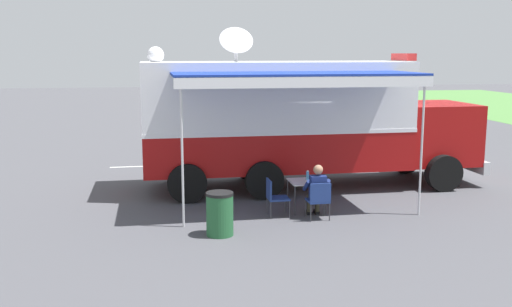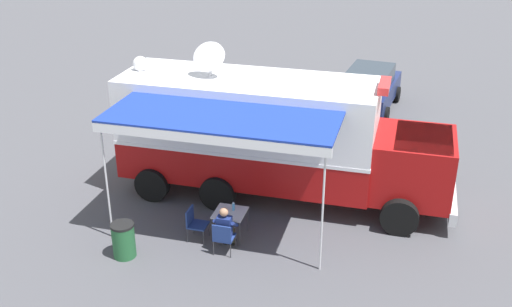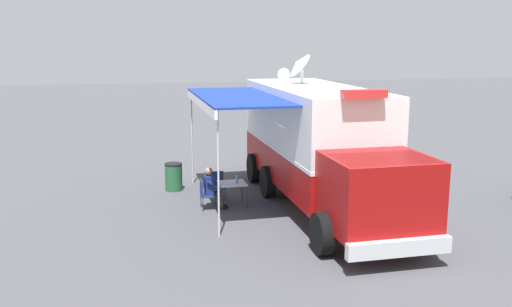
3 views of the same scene
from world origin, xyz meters
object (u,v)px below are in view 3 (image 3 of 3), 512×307
at_px(seated_responder, 212,187).
at_px(folding_chair_beside_table, 216,183).
at_px(folding_table, 232,185).
at_px(folding_chair_at_table, 206,192).
at_px(water_bottle, 237,180).
at_px(command_truck, 319,142).
at_px(trash_bin, 174,177).

bearing_deg(seated_responder, folding_chair_beside_table, -105.42).
height_order(folding_table, folding_chair_at_table, folding_chair_at_table).
distance_m(folding_table, seated_responder, 0.62).
relative_size(water_bottle, seated_responder, 0.18).
bearing_deg(command_truck, seated_responder, -6.65).
height_order(seated_responder, trash_bin, seated_responder).
distance_m(folding_chair_at_table, folding_chair_beside_table, 1.05).
bearing_deg(folding_table, trash_bin, -54.52).
distance_m(command_truck, folding_chair_at_table, 3.63).
bearing_deg(folding_chair_beside_table, folding_table, 112.47).
xyz_separation_m(folding_table, folding_chair_beside_table, (0.35, -0.85, -0.16)).
relative_size(folding_table, water_bottle, 3.65).
bearing_deg(water_bottle, command_truck, 170.53).
height_order(folding_table, folding_chair_beside_table, folding_chair_beside_table).
bearing_deg(folding_chair_at_table, seated_responder, -178.68).
distance_m(command_truck, water_bottle, 2.66).
relative_size(folding_table, folding_chair_beside_table, 0.94).
relative_size(folding_chair_at_table, seated_responder, 0.70).
distance_m(folding_table, trash_bin, 2.73).
bearing_deg(seated_responder, command_truck, 173.35).
bearing_deg(trash_bin, folding_chair_at_table, 108.67).
relative_size(folding_chair_beside_table, seated_responder, 0.70).
xyz_separation_m(command_truck, folding_table, (2.51, -0.46, -1.27)).
bearing_deg(folding_chair_beside_table, folding_chair_at_table, 64.62).
xyz_separation_m(folding_chair_at_table, folding_chair_beside_table, (-0.45, -0.94, 0.00)).
bearing_deg(trash_bin, folding_chair_beside_table, 131.94).
height_order(folding_chair_beside_table, trash_bin, trash_bin).
bearing_deg(command_truck, water_bottle, -9.47).
relative_size(command_truck, folding_chair_beside_table, 10.97).
bearing_deg(folding_table, seated_responder, 8.46).
bearing_deg(command_truck, folding_table, -10.27).
bearing_deg(water_bottle, folding_chair_at_table, 2.36).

